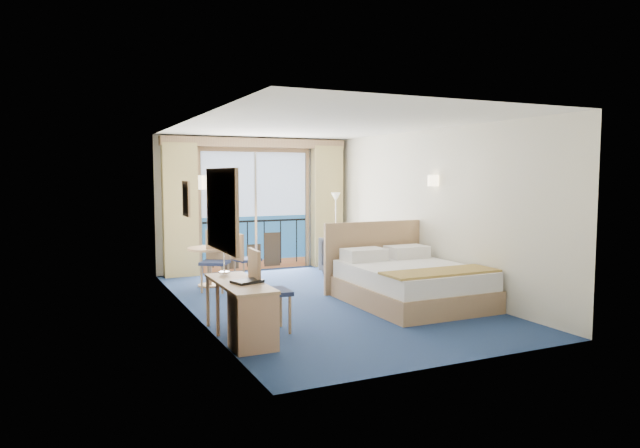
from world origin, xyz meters
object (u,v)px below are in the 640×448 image
Objects in this scene: armchair at (345,254)px; round_table at (210,257)px; nightstand at (392,267)px; floor_lamp at (336,211)px; table_chair_b at (216,257)px; desk_chair at (264,286)px; table_chair_a at (243,256)px; desk at (250,314)px; bed at (409,282)px.

armchair reaches higher than round_table.
floor_lamp is (-0.18, 1.91, 0.91)m from nightstand.
desk_chair is at bearing -60.83° from table_chair_b.
armchair is 2.79m from table_chair_b.
desk_chair reaches higher than table_chair_a.
table_chair_b is (-0.55, -0.27, 0.05)m from table_chair_a.
armchair reaches higher than desk.
desk is 1.57× the size of table_chair_a.
desk is at bearing -96.98° from round_table.
table_chair_a is at bearing -9.60° from desk_chair.
nightstand is 3.82m from desk_chair.
floor_lamp is 5.66m from desk.
armchair is at bearing 104.02° from nightstand.
floor_lamp is 1.09× the size of desk.
table_chair_b is (-2.73, -0.56, 0.19)m from armchair.
table_chair_a is (-2.18, -0.29, 0.14)m from armchair.
table_chair_b is at bearing 81.85° from desk.
desk is (-2.87, -1.10, 0.05)m from bed.
table_chair_a is at bearing 127.12° from bed.
desk_chair reaches higher than desk.
desk_chair is 2.79m from table_chair_b.
bed reaches higher than table_chair_a.
bed is at bearing -97.54° from floor_lamp.
floor_lamp is (0.45, 3.41, 0.87)m from bed.
bed reaches higher than nightstand.
desk is at bearing -66.31° from table_chair_b.
bed is 3.07m from desk.
desk is at bearing -159.11° from bed.
round_table is 0.58m from table_chair_a.
armchair is at bearing 3.15° from round_table.
floor_lamp is at bearing 55.15° from table_chair_b.
nightstand is 3.25m from round_table.
round_table is (0.45, 3.69, 0.14)m from desk.
armchair is 4.41m from desk_chair.
armchair is at bearing 83.26° from bed.
table_chair_b is at bearing 137.77° from bed.
desk_chair is (-2.53, -0.61, 0.26)m from bed.
table_chair_b is at bearing 0.19° from desk_chair.
round_table is (-2.74, -0.15, 0.14)m from armchair.
table_chair_a reaches higher than nightstand.
bed is 2.12× the size of desk_chair.
table_chair_b is at bearing -156.69° from floor_lamp.
bed reaches higher than desk_chair.
bed is 2.62m from desk_chair.
desk_chair reaches higher than nightstand.
table_chair_a is (0.68, 3.06, -0.07)m from desk_chair.
armchair is 0.83× the size of table_chair_b.
table_chair_a is at bearing -13.93° from round_table.
desk is at bearing 147.78° from desk_chair.
desk_chair is at bearing 7.51° from armchair.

